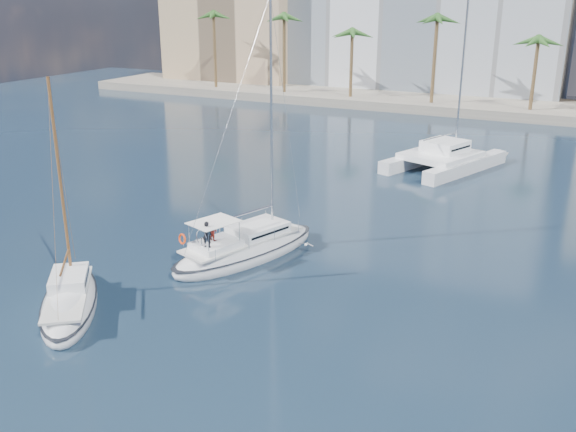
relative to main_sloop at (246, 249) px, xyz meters
The scene contains 9 objects.
ground 4.66m from the main_sloop, 47.20° to the right, with size 160.00×160.00×0.00m, color black.
quay 57.69m from the main_sloop, 86.87° to the left, with size 120.00×14.00×1.20m, color gray.
building_tan_left 76.96m from the main_sloop, 120.64° to the left, with size 22.00×14.00×22.00m, color tan.
palm_left 62.61m from the main_sloop, 119.92° to the left, with size 3.60×3.60×12.30m.
palm_centre 54.58m from the main_sloop, 86.64° to the left, with size 3.60×3.60×12.30m.
main_sloop is the anchor object (origin of this frame).
small_sloop 10.64m from the main_sloop, 114.04° to the right, with size 7.08×8.04×11.78m.
catamaran 25.97m from the main_sloop, 77.63° to the left, with size 9.27×12.74×16.80m.
seagull 3.65m from the main_sloop, 36.41° to the left, with size 0.95×0.41×0.18m.
Camera 1 is at (14.65, -26.85, 14.70)m, focal length 40.00 mm.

